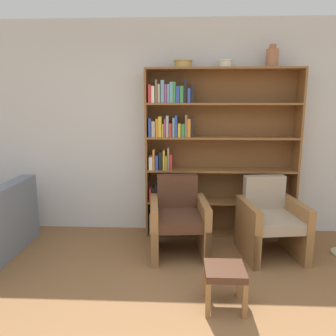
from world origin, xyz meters
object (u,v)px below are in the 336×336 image
vase_tall (272,57)px  armchair_cushioned (270,221)px  bowl_brass (226,63)px  armchair_leather (179,219)px  footstool (225,275)px  bookshelf (206,155)px  bowl_olive (183,63)px

vase_tall → armchair_cushioned: size_ratio=0.30×
bowl_brass → armchair_leather: bearing=-134.5°
armchair_leather → footstool: armchair_leather is taller
bookshelf → armchair_leather: (-0.34, -0.57, -0.66)m
bookshelf → bowl_olive: 1.16m
bookshelf → vase_tall: size_ratio=8.03×
bowl_olive → footstool: 2.50m
bowl_brass → armchair_cushioned: size_ratio=0.20×
bowl_brass → vase_tall: vase_tall is taller
bowl_brass → footstool: (-0.14, -1.59, -1.89)m
vase_tall → armchair_leather: vase_tall is taller
bowl_olive → armchair_leather: bowl_olive is taller
armchair_cushioned → armchair_leather: bearing=-7.9°
bookshelf → bowl_brass: bearing=-4.2°
bookshelf → armchair_cushioned: (0.71, -0.57, -0.66)m
bowl_olive → bowl_brass: bearing=0.0°
bookshelf → vase_tall: (0.76, -0.02, 1.19)m
bookshelf → bowl_brass: bowl_brass is taller
bookshelf → footstool: 1.78m
bowl_brass → footstool: size_ratio=0.48×
bowl_olive → armchair_cushioned: (1.01, -0.56, -1.79)m
bowl_olive → armchair_leather: size_ratio=0.26×
bowl_olive → armchair_leather: (-0.04, -0.56, -1.79)m
bowl_brass → armchair_leather: bowl_brass is taller
vase_tall → armchair_leather: (-1.10, -0.56, -1.85)m
bookshelf → bowl_brass: (0.21, -0.02, 1.12)m
bookshelf → bowl_olive: size_ratio=9.36×
footstool → bookshelf: bearing=92.4°
armchair_leather → footstool: bearing=106.0°
vase_tall → footstool: 2.62m
bowl_brass → armchair_cushioned: bearing=-48.3°
bowl_brass → vase_tall: (0.55, -0.00, 0.06)m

